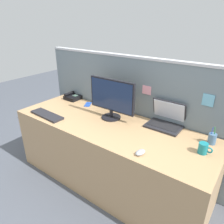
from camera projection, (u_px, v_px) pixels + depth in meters
The scene contains 11 objects.
ground_plane at pixel (109, 180), 2.45m from camera, with size 10.00×10.00×0.00m, color #4C515B.
desk at pixel (109, 154), 2.30m from camera, with size 2.15×0.75×0.73m, color tan.
cubicle_divider at pixel (130, 114), 2.48m from camera, with size 2.41×0.08×1.36m.
desktop_monitor at pixel (112, 98), 2.21m from camera, with size 0.54×0.21×0.43m.
laptop at pixel (166, 120), 2.11m from camera, with size 0.34×0.26×0.26m.
desk_phone at pixel (73, 97), 2.82m from camera, with size 0.19×0.18×0.08m.
keyboard_main at pixel (47, 115), 2.34m from camera, with size 0.44×0.14×0.02m, color #232328.
computer_mouse_right_hand at pixel (140, 152), 1.68m from camera, with size 0.06×0.10×0.03m, color #9EA0A8.
pen_cup at pixel (212, 139), 1.81m from camera, with size 0.07×0.07×0.16m.
cell_phone_blue_case at pixel (88, 104), 2.64m from camera, with size 0.07×0.14×0.01m, color blue.
coffee_mug at pixel (203, 148), 1.68m from camera, with size 0.11×0.07×0.09m.
Camera 1 is at (1.16, -1.52, 1.72)m, focal length 33.81 mm.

